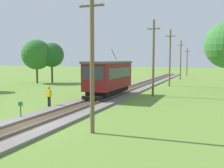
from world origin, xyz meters
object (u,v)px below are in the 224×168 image
(utility_pole_distant, at_px, (187,62))
(tree_right_near, at_px, (37,55))
(utility_pole_far, at_px, (181,60))
(trackside_signal_marker, at_px, (21,109))
(utility_pole_foreground, at_px, (92,60))
(utility_pole_mid, at_px, (170,57))
(track_worker, at_px, (49,95))
(tree_right_far, at_px, (52,55))
(utility_pole_near_tram, at_px, (153,57))
(red_tram, at_px, (109,77))

(utility_pole_distant, relative_size, tree_right_near, 0.92)
(utility_pole_far, relative_size, trackside_signal_marker, 6.64)
(utility_pole_foreground, relative_size, utility_pole_mid, 0.91)
(utility_pole_far, xyz_separation_m, track_worker, (-6.93, -36.01, -3.03))
(utility_pole_mid, bearing_deg, tree_right_far, -176.79)
(utility_pole_foreground, distance_m, tree_right_far, 33.32)
(utility_pole_far, bearing_deg, utility_pole_distant, 90.00)
(utility_pole_distant, bearing_deg, track_worker, -97.84)
(utility_pole_near_tram, relative_size, tree_right_far, 1.20)
(tree_right_near, bearing_deg, utility_pole_mid, 7.02)
(tree_right_near, bearing_deg, utility_pole_distant, 55.27)
(red_tram, relative_size, utility_pole_mid, 1.01)
(utility_pole_near_tram, xyz_separation_m, track_worker, (-6.93, -9.58, -3.25))
(utility_pole_distant, relative_size, track_worker, 3.80)
(utility_pole_near_tram, height_order, track_worker, utility_pole_near_tram)
(utility_pole_near_tram, height_order, trackside_signal_marker, utility_pole_near_tram)
(utility_pole_foreground, height_order, utility_pole_mid, utility_pole_mid)
(utility_pole_foreground, height_order, utility_pole_far, utility_pole_far)
(utility_pole_foreground, xyz_separation_m, trackside_signal_marker, (-5.94, 1.42, -3.30))
(utility_pole_mid, relative_size, trackside_signal_marker, 7.20)
(red_tram, xyz_separation_m, tree_right_near, (-17.71, 12.01, 2.65))
(tree_right_near, bearing_deg, tree_right_far, 38.84)
(tree_right_far, bearing_deg, utility_pole_far, 38.07)
(utility_pole_foreground, xyz_separation_m, tree_right_near, (-21.83, 25.16, 0.88))
(utility_pole_mid, bearing_deg, utility_pole_far, 90.00)
(red_tram, xyz_separation_m, tree_right_far, (-15.76, 13.58, 2.60))
(utility_pole_mid, distance_m, tree_right_near, 22.00)
(utility_pole_near_tram, bearing_deg, utility_pole_foreground, -90.00)
(utility_pole_mid, distance_m, utility_pole_distant, 28.82)
(red_tram, height_order, utility_pole_near_tram, utility_pole_near_tram)
(red_tram, xyz_separation_m, trackside_signal_marker, (-1.81, -11.73, -1.53))
(red_tram, relative_size, utility_pole_far, 1.09)
(trackside_signal_marker, xyz_separation_m, tree_right_near, (-15.90, 23.74, 4.17))
(trackside_signal_marker, bearing_deg, tree_right_near, 123.81)
(red_tram, xyz_separation_m, utility_pole_distant, (4.12, 43.51, 1.30))
(utility_pole_foreground, distance_m, trackside_signal_marker, 6.94)
(red_tram, distance_m, tree_right_far, 20.96)
(utility_pole_mid, xyz_separation_m, trackside_signal_marker, (-5.94, -26.43, -3.68))
(red_tram, relative_size, utility_pole_distant, 1.26)
(utility_pole_near_tram, relative_size, track_worker, 4.64)
(tree_right_far, bearing_deg, utility_pole_distant, 56.40)
(utility_pole_near_tram, relative_size, utility_pole_mid, 0.97)
(utility_pole_near_tram, xyz_separation_m, utility_pole_distant, (0.00, 40.79, -0.74))
(utility_pole_foreground, distance_m, utility_pole_near_tram, 15.87)
(utility_pole_foreground, bearing_deg, track_worker, 137.81)
(utility_pole_far, relative_size, tree_right_far, 1.14)
(utility_pole_near_tram, height_order, utility_pole_far, utility_pole_near_tram)
(utility_pole_far, xyz_separation_m, tree_right_far, (-19.88, -15.57, 0.78))
(utility_pole_mid, bearing_deg, utility_pole_distant, 90.00)
(utility_pole_mid, relative_size, utility_pole_distant, 1.25)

